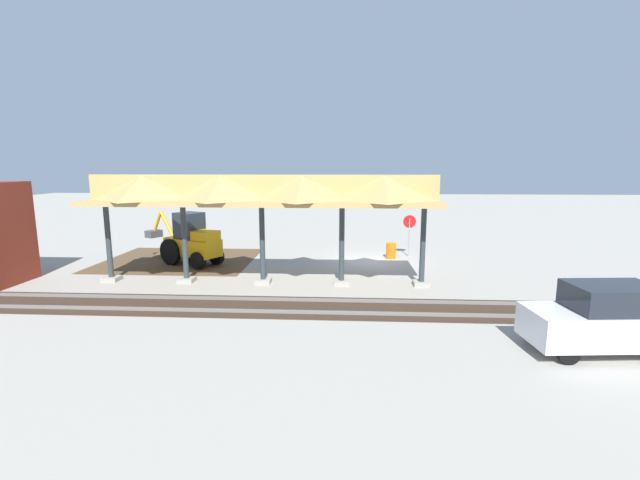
% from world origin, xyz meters
% --- Properties ---
extents(ground_plane, '(120.00, 120.00, 0.00)m').
position_xyz_m(ground_plane, '(0.00, 0.00, 0.00)').
color(ground_plane, '#9E998E').
extents(dirt_work_zone, '(8.30, 7.00, 0.01)m').
position_xyz_m(dirt_work_zone, '(10.83, 0.38, 0.00)').
color(dirt_work_zone, brown).
rests_on(dirt_work_zone, ground).
extents(platform_canopy, '(15.45, 3.20, 4.90)m').
position_xyz_m(platform_canopy, '(5.17, 4.96, 4.16)').
color(platform_canopy, '#9E998E').
rests_on(platform_canopy, ground).
extents(rail_tracks, '(60.00, 2.58, 0.15)m').
position_xyz_m(rail_tracks, '(0.00, 8.31, 0.03)').
color(rail_tracks, slate).
rests_on(rail_tracks, ground).
extents(stop_sign, '(0.76, 0.11, 2.45)m').
position_xyz_m(stop_sign, '(-2.32, -1.45, 1.77)').
color(stop_sign, gray).
rests_on(stop_sign, ground).
extents(backhoe, '(5.05, 3.55, 2.82)m').
position_xyz_m(backhoe, '(9.80, 1.31, 1.27)').
color(backhoe, orange).
rests_on(backhoe, ground).
extents(dirt_mound, '(3.62, 3.62, 1.26)m').
position_xyz_m(dirt_mound, '(11.98, -0.61, 0.00)').
color(dirt_mound, brown).
rests_on(dirt_mound, ground).
extents(distant_parked_car, '(4.33, 2.10, 1.98)m').
position_xyz_m(distant_parked_car, '(-5.93, 11.65, 0.98)').
color(distant_parked_car, silver).
rests_on(distant_parked_car, ground).
extents(traffic_barrel, '(0.56, 0.56, 0.90)m').
position_xyz_m(traffic_barrel, '(-1.21, -0.77, 0.45)').
color(traffic_barrel, orange).
rests_on(traffic_barrel, ground).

